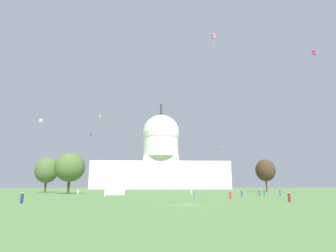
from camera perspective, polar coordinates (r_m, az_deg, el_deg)
name	(u,v)px	position (r m, az deg, el deg)	size (l,w,h in m)	color
ground_plane	(187,205)	(37.45, 4.00, -16.03)	(800.00, 800.00, 0.00)	#567F42
capitol_building	(161,158)	(227.01, -1.49, -6.74)	(111.37, 30.68, 71.14)	silver
event_tent	(115,183)	(82.04, -10.96, -11.59)	(6.41, 5.73, 6.39)	white
tree_west_far	(47,170)	(117.24, -23.88, -8.36)	(11.08, 10.88, 13.50)	#4C3823
tree_east_far	(265,170)	(129.05, 19.60, -8.67)	(11.41, 11.48, 13.97)	#42301E
tree_west_near	(70,167)	(95.11, -19.72, -8.06)	(12.71, 12.48, 13.11)	#42301E
person_white_edge_east	(191,191)	(90.68, 4.83, -13.37)	(0.42, 0.42, 1.71)	silver
person_maroon_mid_left	(289,197)	(47.87, 23.93, -13.43)	(0.57, 0.57, 1.50)	maroon
person_purple_near_tent	(242,193)	(68.90, 15.11, -13.34)	(0.48, 0.48, 1.67)	#703D93
person_navy_front_left	(22,198)	(45.33, -28.11, -13.14)	(0.49, 0.49, 1.53)	navy
person_purple_mid_right	(280,192)	(76.76, 22.29, -12.67)	(0.47, 0.47, 1.77)	#703D93
person_purple_deep_crowd	(259,193)	(74.45, 18.46, -13.02)	(0.43, 0.43, 1.69)	#703D93
person_white_front_right	(78,191)	(92.91, -18.20, -12.80)	(0.59, 0.59, 1.69)	silver
person_white_lawn_far_right	(105,193)	(67.07, -13.00, -13.44)	(0.39, 0.39, 1.72)	silver
person_teal_near_tree_east	(264,193)	(72.46, 19.43, -12.97)	(0.46, 0.46, 1.70)	#1E757A
person_grey_mid_center	(195,196)	(50.08, 5.73, -14.27)	(0.56, 0.56, 1.55)	gray
person_red_near_tree_west	(231,195)	(55.08, 12.88, -13.87)	(0.49, 0.49, 1.53)	red
kite_turquoise_high	(190,117)	(166.11, 4.53, 1.94)	(1.28, 1.23, 4.45)	teal
kite_orange_low	(152,156)	(137.73, -3.31, -6.30)	(1.47, 1.52, 2.84)	orange
kite_magenta_high	(314,52)	(84.20, 28.08, 13.37)	(1.23, 1.20, 2.75)	#D1339E
kite_yellow_mid	(222,147)	(171.22, 11.20, -4.24)	(0.85, 0.86, 0.70)	yellow
kite_blue_mid	(91,134)	(130.67, -15.65, -1.69)	(0.94, 0.95, 2.38)	blue
kite_black_low	(138,160)	(161.78, -6.32, -7.08)	(1.16, 1.31, 3.45)	black
kite_white_low	(41,121)	(70.35, -24.98, 0.99)	(0.90, 0.90, 0.86)	white
kite_pink_high	(213,37)	(75.52, 9.38, 17.86)	(1.22, 1.24, 4.53)	pink
kite_green_high	(117,113)	(175.78, -10.54, 2.75)	(1.03, 1.04, 3.10)	green
kite_gold_high	(100,117)	(143.84, -13.99, 1.79)	(0.72, 0.42, 3.85)	gold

